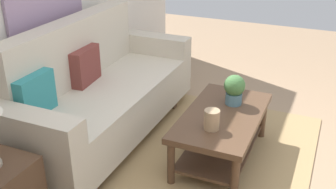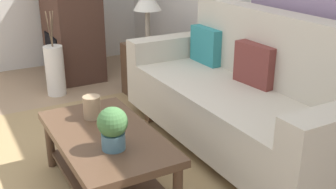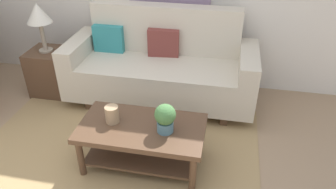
# 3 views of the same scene
# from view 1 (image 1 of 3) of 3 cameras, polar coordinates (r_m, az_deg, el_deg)

# --- Properties ---
(ground_plane) EXTENTS (9.60, 9.60, 0.00)m
(ground_plane) POSITION_cam_1_polar(r_m,az_deg,el_deg) (3.24, 11.91, -12.80)
(ground_plane) COLOR #9E7F60
(area_rug) EXTENTS (2.70, 1.80, 0.01)m
(area_rug) POSITION_cam_1_polar(r_m,az_deg,el_deg) (3.34, 3.40, -10.85)
(area_rug) COLOR #A38456
(area_rug) RESTS_ON ground_plane
(couch) EXTENTS (2.15, 0.84, 1.08)m
(couch) POSITION_cam_1_polar(r_m,az_deg,el_deg) (3.68, -9.75, 0.13)
(couch) COLOR beige
(couch) RESTS_ON ground_plane
(throw_pillow_teal) EXTENTS (0.36, 0.13, 0.32)m
(throw_pillow_teal) POSITION_cam_1_polar(r_m,az_deg,el_deg) (3.18, -18.43, -0.07)
(throw_pillow_teal) COLOR teal
(throw_pillow_teal) RESTS_ON couch
(throw_pillow_maroon) EXTENTS (0.37, 0.15, 0.32)m
(throw_pillow_maroon) POSITION_cam_1_polar(r_m,az_deg,el_deg) (3.65, -11.71, 4.01)
(throw_pillow_maroon) COLOR brown
(throw_pillow_maroon) RESTS_ON couch
(coffee_table) EXTENTS (1.10, 0.60, 0.43)m
(coffee_table) POSITION_cam_1_polar(r_m,az_deg,el_deg) (3.37, 7.67, -4.48)
(coffee_table) COLOR #513826
(coffee_table) RESTS_ON ground_plane
(tabletop_vase) EXTENTS (0.12, 0.12, 0.16)m
(tabletop_vase) POSITION_cam_1_polar(r_m,az_deg,el_deg) (3.05, 6.24, -3.57)
(tabletop_vase) COLOR tan
(tabletop_vase) RESTS_ON coffee_table
(potted_plant_tabletop) EXTENTS (0.18, 0.18, 0.26)m
(potted_plant_tabletop) POSITION_cam_1_polar(r_m,az_deg,el_deg) (3.43, 9.41, 0.81)
(potted_plant_tabletop) COLOR slate
(potted_plant_tabletop) RESTS_ON coffee_table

